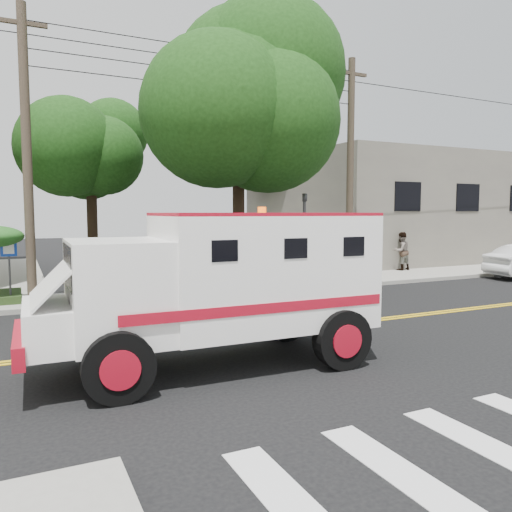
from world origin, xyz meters
TOP-DOWN VIEW (x-y plane):
  - ground at (0.00, 0.00)m, footprint 100.00×100.00m
  - sidewalk_ne at (13.50, 13.50)m, footprint 17.00×17.00m
  - building_right at (15.00, 14.00)m, footprint 14.00×12.00m
  - utility_pole_left at (-5.60, 6.00)m, footprint 0.28×0.28m
  - utility_pole_right at (6.30, 6.20)m, footprint 0.28×0.28m
  - tree_main at (1.94, 6.21)m, footprint 6.08×5.70m
  - tree_left at (-2.68, 11.79)m, footprint 4.48×4.20m
  - tree_right at (8.84, 15.77)m, footprint 4.80×4.50m
  - traffic_signal at (3.80, 5.60)m, footprint 0.15×0.18m
  - accessibility_sign at (-6.20, 6.17)m, footprint 0.45×0.10m
  - armored_truck at (-2.51, -1.90)m, footprint 6.39×2.69m
  - pedestrian_a at (5.50, 5.61)m, footprint 0.76×0.72m
  - pedestrian_b at (10.48, 7.76)m, footprint 0.90×0.71m

SIDE VIEW (x-z plane):
  - ground at x=0.00m, z-range 0.00..0.00m
  - sidewalk_ne at x=13.50m, z-range 0.00..0.15m
  - pedestrian_a at x=5.50m, z-range 0.15..1.90m
  - pedestrian_b at x=10.48m, z-range 0.15..1.96m
  - accessibility_sign at x=-6.20m, z-range 0.35..2.38m
  - armored_truck at x=-2.51m, z-range 0.20..3.09m
  - traffic_signal at x=3.80m, z-range 0.43..4.03m
  - building_right at x=15.00m, z-range 0.15..6.15m
  - utility_pole_left at x=-5.60m, z-range 0.00..9.00m
  - utility_pole_right at x=6.30m, z-range 0.00..9.00m
  - tree_left at x=-2.68m, z-range 1.88..9.58m
  - tree_right at x=8.84m, z-range 1.99..10.19m
  - tree_main at x=1.94m, z-range 2.27..12.12m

